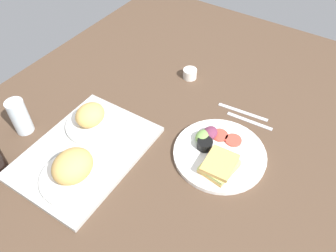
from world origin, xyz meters
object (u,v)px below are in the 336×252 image
(bread_plate_near, at_px, (73,170))
(bread_plate_far, at_px, (92,119))
(espresso_cup, at_px, (190,74))
(plate_with_salad, at_px, (218,153))
(knife, at_px, (243,112))
(drinking_glass, at_px, (20,117))
(fork, at_px, (250,121))
(serving_tray, at_px, (85,152))

(bread_plate_near, bearing_deg, bread_plate_far, 28.30)
(bread_plate_far, distance_m, espresso_cup, 0.46)
(bread_plate_far, bearing_deg, espresso_cup, -17.61)
(plate_with_salad, relative_size, knife, 1.61)
(drinking_glass, distance_m, fork, 0.80)
(bread_plate_near, distance_m, drinking_glass, 0.31)
(serving_tray, height_order, bread_plate_far, bread_plate_far)
(bread_plate_near, distance_m, knife, 0.64)
(espresso_cup, relative_size, fork, 0.33)
(plate_with_salad, distance_m, knife, 0.24)
(bread_plate_far, relative_size, plate_with_salad, 0.63)
(bread_plate_far, height_order, knife, bread_plate_far)
(plate_with_salad, distance_m, drinking_glass, 0.68)
(knife, bearing_deg, bread_plate_far, 36.31)
(espresso_cup, bearing_deg, serving_tray, 171.08)
(plate_with_salad, bearing_deg, bread_plate_far, 106.86)
(drinking_glass, xyz_separation_m, fork, (0.47, -0.65, -0.06))
(bread_plate_near, distance_m, bread_plate_far, 0.22)
(serving_tray, relative_size, bread_plate_far, 2.35)
(bread_plate_near, distance_m, espresso_cup, 0.63)
(fork, bearing_deg, plate_with_salad, 79.71)
(serving_tray, xyz_separation_m, knife, (0.47, -0.36, -0.01))
(serving_tray, bearing_deg, fork, -42.24)
(plate_with_salad, height_order, drinking_glass, drinking_glass)
(serving_tray, distance_m, knife, 0.59)
(drinking_glass, bearing_deg, plate_with_salad, -66.91)
(espresso_cup, bearing_deg, plate_with_salad, -136.89)
(bread_plate_near, height_order, bread_plate_far, bread_plate_near)
(serving_tray, distance_m, espresso_cup, 0.54)
(bread_plate_near, bearing_deg, fork, -33.01)
(bread_plate_near, xyz_separation_m, espresso_cup, (0.63, -0.03, -0.04))
(espresso_cup, xyz_separation_m, fork, (-0.10, -0.31, -0.02))
(bread_plate_far, xyz_separation_m, drinking_glass, (-0.14, 0.20, 0.02))
(espresso_cup, bearing_deg, bread_plate_far, 162.39)
(plate_with_salad, height_order, espresso_cup, plate_with_salad)
(bread_plate_far, relative_size, fork, 1.13)
(bread_plate_far, xyz_separation_m, fork, (0.34, -0.45, -0.05))
(espresso_cup, bearing_deg, knife, -104.55)
(bread_plate_far, height_order, fork, bread_plate_far)
(espresso_cup, height_order, knife, espresso_cup)
(espresso_cup, distance_m, knife, 0.28)
(espresso_cup, height_order, fork, espresso_cup)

